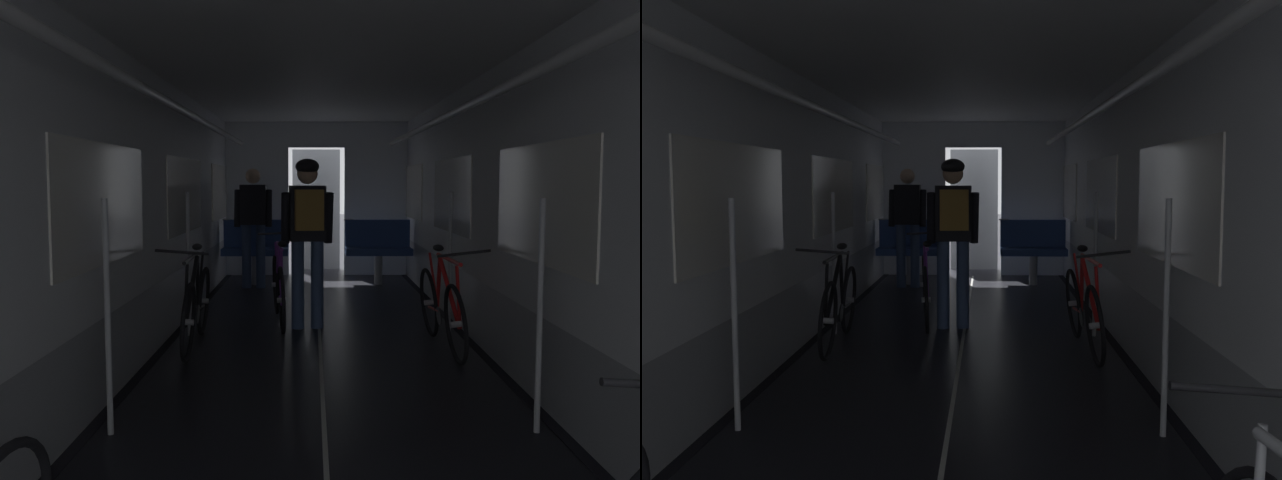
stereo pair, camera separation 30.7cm
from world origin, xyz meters
TOP-DOWN VIEW (x-y plane):
  - train_car_shell at (-0.00, 3.60)m, footprint 3.14×12.34m
  - bench_seat_far_left at (-0.90, 8.07)m, footprint 0.98×0.51m
  - bench_seat_far_right at (0.90, 8.07)m, footprint 0.98×0.51m
  - bicycle_red at (1.09, 4.13)m, footprint 0.44×1.69m
  - bicycle_black at (-1.12, 4.24)m, footprint 0.44×1.69m
  - person_cyclist_aisle at (-0.12, 5.00)m, footprint 0.55×0.42m
  - bicycle_purple_in_aisle at (-0.43, 5.27)m, footprint 0.44×1.69m
  - person_standing_near_bench at (-0.90, 7.70)m, footprint 0.53×0.23m

SIDE VIEW (x-z plane):
  - bicycle_red at x=1.09m, z-range -0.09..0.86m
  - bicycle_black at x=-1.12m, z-range -0.09..0.86m
  - bicycle_purple_in_aisle at x=-0.43m, z-range -0.09..0.85m
  - bench_seat_far_left at x=-0.90m, z-range 0.09..1.04m
  - bench_seat_far_right at x=0.90m, z-range 0.09..1.04m
  - person_standing_near_bench at x=-0.90m, z-range 0.13..1.82m
  - person_cyclist_aisle at x=-0.12m, z-range 0.21..1.94m
  - train_car_shell at x=0.00m, z-range 0.41..2.98m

